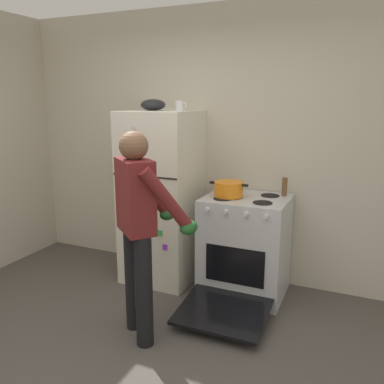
% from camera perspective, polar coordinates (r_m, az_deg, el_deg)
% --- Properties ---
extents(ground, '(8.00, 8.00, 0.00)m').
position_cam_1_polar(ground, '(2.97, -11.69, -24.91)').
color(ground, '#4C4742').
extents(kitchen_wall_back, '(6.00, 0.10, 2.70)m').
position_cam_1_polar(kitchen_wall_back, '(4.10, 3.36, 6.65)').
color(kitchen_wall_back, beige).
rests_on(kitchen_wall_back, ground).
extents(refrigerator, '(0.68, 0.72, 1.71)m').
position_cam_1_polar(refrigerator, '(4.01, -4.30, -0.72)').
color(refrigerator, silver).
rests_on(refrigerator, ground).
extents(stove_range, '(0.76, 1.24, 0.94)m').
position_cam_1_polar(stove_range, '(3.80, 7.55, -7.83)').
color(stove_range, silver).
rests_on(stove_range, ground).
extents(person_cook, '(0.64, 0.67, 1.60)m').
position_cam_1_polar(person_cook, '(2.97, -7.42, -3.87)').
color(person_cook, black).
rests_on(person_cook, ground).
extents(red_pot, '(0.36, 0.26, 0.14)m').
position_cam_1_polar(red_pot, '(3.66, 5.26, 0.43)').
color(red_pot, orange).
rests_on(red_pot, stove_range).
extents(coffee_mug, '(0.11, 0.08, 0.10)m').
position_cam_1_polar(coffee_mug, '(3.86, -1.73, 12.26)').
color(coffee_mug, silver).
rests_on(coffee_mug, refrigerator).
extents(pepper_mill, '(0.05, 0.05, 0.16)m').
position_cam_1_polar(pepper_mill, '(3.78, 13.10, 0.78)').
color(pepper_mill, brown).
rests_on(pepper_mill, stove_range).
extents(mixing_bowl, '(0.24, 0.24, 0.11)m').
position_cam_1_polar(mixing_bowl, '(3.93, -5.59, 12.32)').
color(mixing_bowl, black).
rests_on(mixing_bowl, refrigerator).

